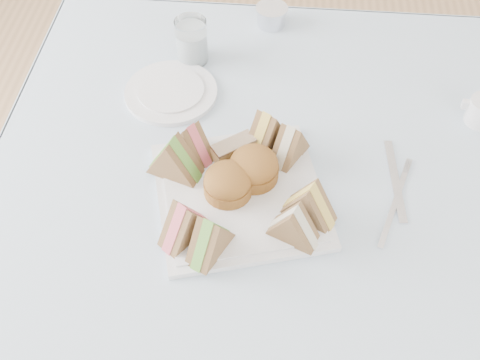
{
  "coord_description": "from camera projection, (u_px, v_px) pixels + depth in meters",
  "views": [
    {
      "loc": [
        0.04,
        -0.75,
        1.62
      ],
      "look_at": [
        -0.02,
        -0.08,
        0.8
      ],
      "focal_mm": 45.0,
      "sensor_mm": 36.0,
      "label": 1
    }
  ],
  "objects": [
    {
      "name": "sandwich_bl_a",
      "position": [
        174.0,
        156.0,
        1.08
      ],
      "size": [
        0.11,
        0.08,
        0.09
      ],
      "primitive_type": null,
      "rotation": [
        0.0,
        0.0,
        2.8
      ],
      "color": "olive",
      "rests_on": "serving_plate"
    },
    {
      "name": "side_plate",
      "position": [
        171.0,
        92.0,
        1.27
      ],
      "size": [
        0.26,
        0.26,
        0.01
      ],
      "primitive_type": "cylinder",
      "rotation": [
        0.0,
        0.0,
        0.42
      ],
      "color": "silver",
      "rests_on": "tablecloth"
    },
    {
      "name": "scone_left",
      "position": [
        228.0,
        182.0,
        1.07
      ],
      "size": [
        0.11,
        0.11,
        0.06
      ],
      "primitive_type": "cylinder",
      "rotation": [
        0.0,
        0.0,
        0.24
      ],
      "color": "brown",
      "rests_on": "serving_plate"
    },
    {
      "name": "sandwich_br_b",
      "position": [
        266.0,
        129.0,
        1.13
      ],
      "size": [
        0.09,
        0.1,
        0.08
      ],
      "primitive_type": null,
      "rotation": [
        0.0,
        0.0,
        -2.13
      ],
      "color": "olive",
      "rests_on": "serving_plate"
    },
    {
      "name": "sandwich_fl_b",
      "position": [
        210.0,
        235.0,
        0.98
      ],
      "size": [
        0.08,
        0.1,
        0.08
      ],
      "primitive_type": null,
      "rotation": [
        0.0,
        0.0,
        1.1
      ],
      "color": "olive",
      "rests_on": "serving_plate"
    },
    {
      "name": "knife",
      "position": [
        395.0,
        180.0,
        1.12
      ],
      "size": [
        0.03,
        0.2,
        0.0
      ],
      "primitive_type": "cube",
      "rotation": [
        0.0,
        0.0,
        0.08
      ],
      "color": "silver",
      "rests_on": "tablecloth"
    },
    {
      "name": "water_glass",
      "position": [
        192.0,
        41.0,
        1.3
      ],
      "size": [
        0.09,
        0.09,
        0.1
      ],
      "primitive_type": "cylinder",
      "rotation": [
        0.0,
        0.0,
        -0.28
      ],
      "color": "white",
      "rests_on": "tablecloth"
    },
    {
      "name": "table",
      "position": [
        252.0,
        266.0,
        1.44
      ],
      "size": [
        0.9,
        0.9,
        0.74
      ],
      "primitive_type": "cube",
      "color": "brown",
      "rests_on": "floor"
    },
    {
      "name": "pastry_slice",
      "position": [
        234.0,
        150.0,
        1.13
      ],
      "size": [
        0.09,
        0.08,
        0.04
      ],
      "primitive_type": "cube",
      "rotation": [
        0.0,
        0.0,
        0.64
      ],
      "color": "#D8BA72",
      "rests_on": "serving_plate"
    },
    {
      "name": "fork",
      "position": [
        393.0,
        209.0,
        1.08
      ],
      "size": [
        0.07,
        0.18,
        0.0
      ],
      "primitive_type": "cube",
      "rotation": [
        0.0,
        0.0,
        -0.32
      ],
      "color": "silver",
      "rests_on": "tablecloth"
    },
    {
      "name": "floor",
      "position": [
        250.0,
        332.0,
        1.73
      ],
      "size": [
        4.0,
        4.0,
        0.0
      ],
      "primitive_type": "plane",
      "color": "#9E7751",
      "rests_on": "ground"
    },
    {
      "name": "tea_strainer",
      "position": [
        271.0,
        17.0,
        1.41
      ],
      "size": [
        0.09,
        0.09,
        0.04
      ],
      "primitive_type": "cylinder",
      "rotation": [
        0.0,
        0.0,
        0.3
      ],
      "color": "silver",
      "rests_on": "tablecloth"
    },
    {
      "name": "scone_right",
      "position": [
        254.0,
        167.0,
        1.09
      ],
      "size": [
        0.13,
        0.13,
        0.06
      ],
      "primitive_type": "cylinder",
      "rotation": [
        0.0,
        0.0,
        0.65
      ],
      "color": "brown",
      "rests_on": "serving_plate"
    },
    {
      "name": "sandwich_fl_a",
      "position": [
        184.0,
        220.0,
        1.0
      ],
      "size": [
        0.09,
        0.1,
        0.08
      ],
      "primitive_type": null,
      "rotation": [
        0.0,
        0.0,
        0.92
      ],
      "color": "olive",
      "rests_on": "serving_plate"
    },
    {
      "name": "tablecloth",
      "position": [
        255.0,
        165.0,
        1.15
      ],
      "size": [
        1.02,
        1.02,
        0.01
      ],
      "primitive_type": "cube",
      "color": "silver",
      "rests_on": "table"
    },
    {
      "name": "serving_plate",
      "position": [
        240.0,
        195.0,
        1.09
      ],
      "size": [
        0.36,
        0.36,
        0.01
      ],
      "primitive_type": "cube",
      "rotation": [
        0.0,
        0.0,
        0.28
      ],
      "color": "silver",
      "rests_on": "tablecloth"
    },
    {
      "name": "sandwich_bl_b",
      "position": [
        192.0,
        141.0,
        1.12
      ],
      "size": [
        0.1,
        0.09,
        0.08
      ],
      "primitive_type": null,
      "rotation": [
        0.0,
        0.0,
        2.47
      ],
      "color": "olive",
      "rests_on": "serving_plate"
    },
    {
      "name": "sandwich_br_a",
      "position": [
        290.0,
        142.0,
        1.11
      ],
      "size": [
        0.08,
        0.1,
        0.08
      ],
      "primitive_type": null,
      "rotation": [
        0.0,
        0.0,
        -2.08
      ],
      "color": "olive",
      "rests_on": "serving_plate"
    },
    {
      "name": "sandwich_fr_a",
      "position": [
        310.0,
        201.0,
        1.02
      ],
      "size": [
        0.1,
        0.08,
        0.08
      ],
      "primitive_type": null,
      "rotation": [
        0.0,
        0.0,
        -0.46
      ],
      "color": "olive",
      "rests_on": "serving_plate"
    },
    {
      "name": "sandwich_fr_b",
      "position": [
        294.0,
        223.0,
        1.0
      ],
      "size": [
        0.1,
        0.07,
        0.08
      ],
      "primitive_type": null,
      "rotation": [
        0.0,
        0.0,
        -0.41
      ],
      "color": "olive",
      "rests_on": "serving_plate"
    }
  ]
}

